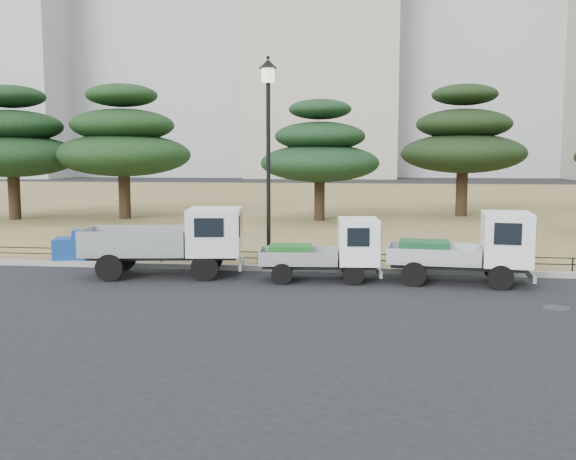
# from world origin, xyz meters

# --- Properties ---
(ground) EXTENTS (220.00, 220.00, 0.00)m
(ground) POSITION_xyz_m (0.00, 0.00, 0.00)
(ground) COLOR black
(lawn) EXTENTS (120.00, 56.00, 0.15)m
(lawn) POSITION_xyz_m (0.00, 30.60, 0.07)
(lawn) COLOR olive
(lawn) RESTS_ON ground
(curb) EXTENTS (120.00, 0.25, 0.16)m
(curb) POSITION_xyz_m (0.00, 2.60, 0.08)
(curb) COLOR gray
(curb) RESTS_ON ground
(truck_large) EXTENTS (4.60, 2.33, 1.92)m
(truck_large) POSITION_xyz_m (-3.21, 1.49, 1.07)
(truck_large) COLOR black
(truck_large) RESTS_ON ground
(truck_kei_front) EXTENTS (3.33, 1.66, 1.71)m
(truck_kei_front) POSITION_xyz_m (1.21, 1.37, 0.85)
(truck_kei_front) COLOR black
(truck_kei_front) RESTS_ON ground
(truck_kei_rear) EXTENTS (3.80, 1.91, 1.93)m
(truck_kei_rear) POSITION_xyz_m (4.97, 1.43, 0.96)
(truck_kei_rear) COLOR black
(truck_kei_rear) RESTS_ON ground
(street_lamp) EXTENTS (0.54, 0.54, 6.04)m
(street_lamp) POSITION_xyz_m (-0.70, 2.90, 4.23)
(street_lamp) COLOR black
(street_lamp) RESTS_ON lawn
(pipe_fence) EXTENTS (38.00, 0.04, 0.40)m
(pipe_fence) POSITION_xyz_m (0.00, 2.75, 0.44)
(pipe_fence) COLOR black
(pipe_fence) RESTS_ON lawn
(tarp_pile) EXTENTS (1.64, 1.38, 0.94)m
(tarp_pile) POSITION_xyz_m (-6.87, 3.18, 0.52)
(tarp_pile) COLOR #133D93
(tarp_pile) RESTS_ON lawn
(manhole) EXTENTS (0.60, 0.60, 0.01)m
(manhole) POSITION_xyz_m (6.50, -1.20, 0.01)
(manhole) COLOR #2D2D30
(manhole) RESTS_ON ground
(pine_west_far) EXTENTS (6.67, 6.67, 6.74)m
(pine_west_far) POSITION_xyz_m (-15.68, 14.61, 4.04)
(pine_west_far) COLOR black
(pine_west_far) RESTS_ON lawn
(pine_west_near) EXTENTS (6.85, 6.85, 6.85)m
(pine_west_near) POSITION_xyz_m (-10.25, 15.70, 4.10)
(pine_west_near) COLOR black
(pine_west_near) RESTS_ON lawn
(pine_center_left) EXTENTS (5.90, 5.90, 6.00)m
(pine_center_left) POSITION_xyz_m (-0.21, 15.99, 3.62)
(pine_center_left) COLOR black
(pine_center_left) RESTS_ON lawn
(pine_center_right) EXTENTS (6.59, 6.59, 6.99)m
(pine_center_right) POSITION_xyz_m (7.18, 19.35, 4.20)
(pine_center_right) COLOR black
(pine_center_right) RESTS_ON lawn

